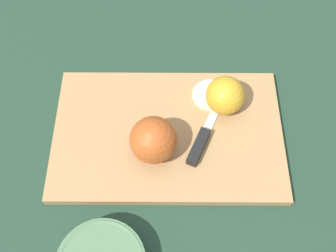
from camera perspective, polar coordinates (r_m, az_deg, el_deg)
name	(u,v)px	position (r m, az deg, el deg)	size (l,w,h in m)	color
ground_plane	(168,136)	(0.71, 0.00, -1.46)	(4.00, 4.00, 0.00)	#1E3828
cutting_board	(168,134)	(0.70, 0.00, -1.14)	(0.43, 0.30, 0.02)	#A37A4C
apple_half_left	(153,140)	(0.64, -2.14, -2.02)	(0.08, 0.08, 0.08)	#AD4C1E
apple_half_right	(225,95)	(0.70, 8.28, 4.40)	(0.07, 0.07, 0.07)	gold
knife	(201,142)	(0.68, 4.80, -2.28)	(0.06, 0.15, 0.02)	silver
apple_slice	(210,95)	(0.73, 6.18, 4.48)	(0.07, 0.07, 0.01)	beige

